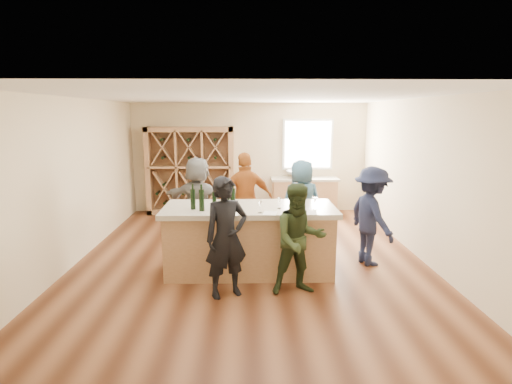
{
  "coord_description": "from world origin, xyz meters",
  "views": [
    {
      "loc": [
        -0.05,
        -6.79,
        2.53
      ],
      "look_at": [
        0.1,
        0.2,
        1.15
      ],
      "focal_mm": 28.0,
      "sensor_mm": 36.0,
      "label": 1
    }
  ],
  "objects_px": {
    "wine_bottle_d": "(227,199)",
    "person_near_left": "(226,237)",
    "wine_bottle_b": "(202,200)",
    "wine_bottle_e": "(233,199)",
    "person_server": "(372,216)",
    "person_far_right": "(301,203)",
    "tasting_counter_base": "(250,241)",
    "sink": "(297,174)",
    "wine_bottle_c": "(214,200)",
    "person_far_mid": "(246,199)",
    "person_far_left": "(198,200)",
    "wine_rack": "(191,171)",
    "wine_bottle_a": "(193,199)",
    "person_near_right": "(299,239)"
  },
  "relations": [
    {
      "from": "wine_bottle_d",
      "to": "person_near_left",
      "type": "distance_m",
      "value": 0.8
    },
    {
      "from": "wine_bottle_b",
      "to": "person_near_left",
      "type": "height_order",
      "value": "person_near_left"
    },
    {
      "from": "wine_bottle_e",
      "to": "person_near_left",
      "type": "bearing_deg",
      "value": -95.17
    },
    {
      "from": "person_server",
      "to": "person_far_right",
      "type": "bearing_deg",
      "value": 27.79
    },
    {
      "from": "tasting_counter_base",
      "to": "wine_bottle_e",
      "type": "bearing_deg",
      "value": -151.66
    },
    {
      "from": "sink",
      "to": "tasting_counter_base",
      "type": "bearing_deg",
      "value": -107.68
    },
    {
      "from": "wine_bottle_c",
      "to": "wine_bottle_e",
      "type": "distance_m",
      "value": 0.29
    },
    {
      "from": "tasting_counter_base",
      "to": "person_far_mid",
      "type": "xyz_separation_m",
      "value": [
        -0.06,
        1.34,
        0.4
      ]
    },
    {
      "from": "person_far_left",
      "to": "person_server",
      "type": "bearing_deg",
      "value": 178.69
    },
    {
      "from": "person_far_left",
      "to": "wine_bottle_c",
      "type": "bearing_deg",
      "value": 126.11
    },
    {
      "from": "wine_bottle_e",
      "to": "person_far_left",
      "type": "xyz_separation_m",
      "value": [
        -0.74,
        1.63,
        -0.38
      ]
    },
    {
      "from": "wine_bottle_b",
      "to": "person_far_right",
      "type": "relative_size",
      "value": 0.2
    },
    {
      "from": "wine_bottle_d",
      "to": "person_far_right",
      "type": "distance_m",
      "value": 2.09
    },
    {
      "from": "wine_bottle_c",
      "to": "person_near_left",
      "type": "height_order",
      "value": "person_near_left"
    },
    {
      "from": "wine_rack",
      "to": "wine_bottle_b",
      "type": "xyz_separation_m",
      "value": [
        0.76,
        -4.17,
        0.14
      ]
    },
    {
      "from": "wine_bottle_a",
      "to": "wine_bottle_e",
      "type": "distance_m",
      "value": 0.61
    },
    {
      "from": "person_far_left",
      "to": "wine_bottle_b",
      "type": "bearing_deg",
      "value": 119.16
    },
    {
      "from": "wine_bottle_d",
      "to": "wine_rack",
      "type": "bearing_deg",
      "value": 105.57
    },
    {
      "from": "person_near_left",
      "to": "person_far_right",
      "type": "bearing_deg",
      "value": 34.89
    },
    {
      "from": "sink",
      "to": "person_near_right",
      "type": "bearing_deg",
      "value": -96.45
    },
    {
      "from": "tasting_counter_base",
      "to": "person_far_right",
      "type": "xyz_separation_m",
      "value": [
        1.01,
        1.37,
        0.33
      ]
    },
    {
      "from": "wine_bottle_a",
      "to": "person_near_right",
      "type": "height_order",
      "value": "person_near_right"
    },
    {
      "from": "wine_bottle_d",
      "to": "person_server",
      "type": "relative_size",
      "value": 0.18
    },
    {
      "from": "wine_rack",
      "to": "person_far_mid",
      "type": "bearing_deg",
      "value": -61.08
    },
    {
      "from": "wine_rack",
      "to": "person_near_right",
      "type": "height_order",
      "value": "wine_rack"
    },
    {
      "from": "wine_bottle_b",
      "to": "person_far_right",
      "type": "height_order",
      "value": "person_far_right"
    },
    {
      "from": "wine_rack",
      "to": "person_far_left",
      "type": "xyz_separation_m",
      "value": [
        0.48,
        -2.41,
        -0.24
      ]
    },
    {
      "from": "wine_bottle_c",
      "to": "person_near_right",
      "type": "height_order",
      "value": "person_near_right"
    },
    {
      "from": "person_far_left",
      "to": "tasting_counter_base",
      "type": "bearing_deg",
      "value": 143.99
    },
    {
      "from": "person_near_right",
      "to": "wine_bottle_d",
      "type": "bearing_deg",
      "value": 138.54
    },
    {
      "from": "wine_bottle_b",
      "to": "person_near_left",
      "type": "relative_size",
      "value": 0.19
    },
    {
      "from": "tasting_counter_base",
      "to": "person_far_right",
      "type": "bearing_deg",
      "value": 53.38
    },
    {
      "from": "person_server",
      "to": "person_far_right",
      "type": "relative_size",
      "value": 1.0
    },
    {
      "from": "wine_bottle_b",
      "to": "wine_bottle_e",
      "type": "xyz_separation_m",
      "value": [
        0.47,
        0.13,
        -0.0
      ]
    },
    {
      "from": "wine_bottle_b",
      "to": "wine_bottle_c",
      "type": "distance_m",
      "value": 0.24
    },
    {
      "from": "wine_bottle_d",
      "to": "wine_bottle_e",
      "type": "relative_size",
      "value": 0.96
    },
    {
      "from": "wine_rack",
      "to": "wine_bottle_d",
      "type": "height_order",
      "value": "wine_rack"
    },
    {
      "from": "tasting_counter_base",
      "to": "wine_bottle_b",
      "type": "relative_size",
      "value": 7.91
    },
    {
      "from": "wine_bottle_a",
      "to": "wine_bottle_d",
      "type": "bearing_deg",
      "value": -1.18
    },
    {
      "from": "person_far_mid",
      "to": "person_server",
      "type": "bearing_deg",
      "value": 139.75
    },
    {
      "from": "wine_rack",
      "to": "person_near_right",
      "type": "xyz_separation_m",
      "value": [
        2.17,
        -4.72,
        -0.31
      ]
    },
    {
      "from": "wine_bottle_c",
      "to": "person_far_left",
      "type": "bearing_deg",
      "value": 105.75
    },
    {
      "from": "person_far_mid",
      "to": "person_far_left",
      "type": "height_order",
      "value": "person_far_mid"
    },
    {
      "from": "wine_rack",
      "to": "person_far_right",
      "type": "relative_size",
      "value": 1.32
    },
    {
      "from": "wine_bottle_b",
      "to": "person_far_left",
      "type": "bearing_deg",
      "value": 98.79
    },
    {
      "from": "person_server",
      "to": "person_far_mid",
      "type": "relative_size",
      "value": 0.92
    },
    {
      "from": "wine_bottle_a",
      "to": "wine_bottle_c",
      "type": "relative_size",
      "value": 1.2
    },
    {
      "from": "wine_bottle_a",
      "to": "wine_bottle_c",
      "type": "distance_m",
      "value": 0.33
    },
    {
      "from": "person_near_left",
      "to": "person_far_mid",
      "type": "distance_m",
      "value": 2.23
    },
    {
      "from": "wine_bottle_a",
      "to": "person_server",
      "type": "height_order",
      "value": "person_server"
    }
  ]
}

